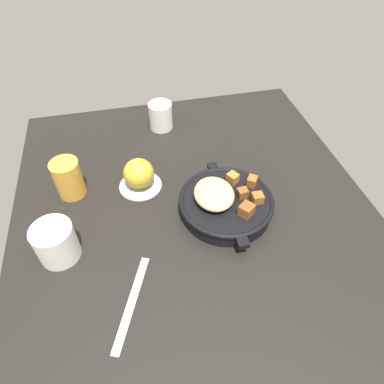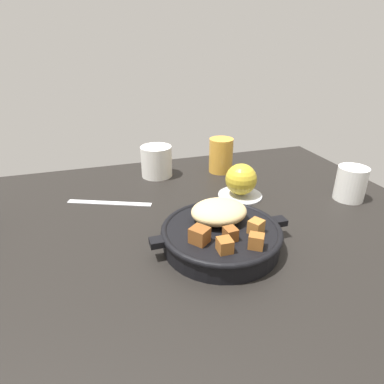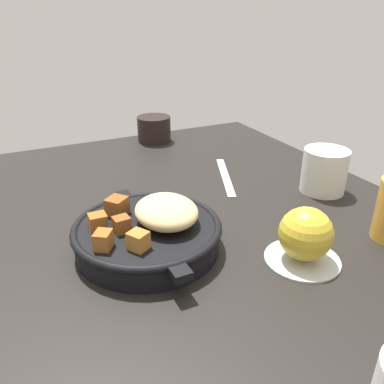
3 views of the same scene
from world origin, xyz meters
TOP-DOWN VIEW (x-y plane):
  - ground_plane at (0.00, 0.00)cm, footprint 105.22×85.34cm
  - cast_iron_skillet at (2.21, -6.85)cm, footprint 26.42×22.14cm
  - saucer_plate at (14.82, 11.66)cm, footprint 10.80×10.80cm
  - red_apple at (14.82, 11.66)cm, footprint 7.62×7.62cm
  - butter_knife at (-16.29, 17.07)cm, footprint 19.09×9.24cm
  - coffee_mug_dark at (-46.05, 12.32)cm, footprint 8.81×8.81cm
  - ceramic_mug_white at (-1.99, 30.62)cm, footprint 8.52×8.52cm

SIDE VIEW (x-z plane):
  - ground_plane at x=0.00cm, z-range -2.40..0.00cm
  - butter_knife at x=-16.29cm, z-range 0.00..0.36cm
  - saucer_plate at x=14.82cm, z-range 0.00..0.60cm
  - cast_iron_skillet at x=2.21cm, z-range -0.98..6.77cm
  - coffee_mug_dark at x=-46.05cm, z-range 0.00..6.58cm
  - ceramic_mug_white at x=-1.99cm, z-range 0.00..8.50cm
  - red_apple at x=14.82cm, z-range 0.60..8.22cm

